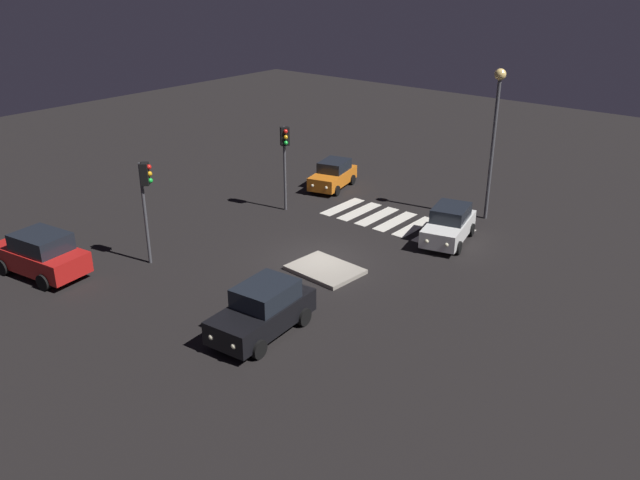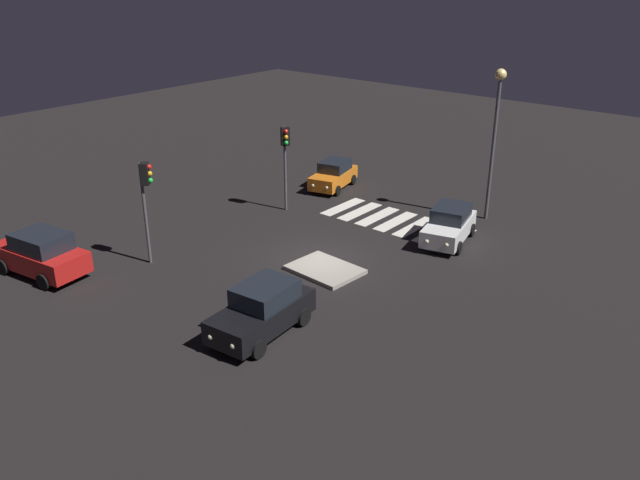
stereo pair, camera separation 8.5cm
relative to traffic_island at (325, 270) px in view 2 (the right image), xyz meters
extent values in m
plane|color=black|center=(0.90, -0.74, -0.09)|extent=(80.00, 80.00, 0.00)
cube|color=gray|center=(0.00, 0.00, 0.00)|extent=(3.13, 2.43, 0.18)
cube|color=silver|center=(-2.48, -6.31, 0.59)|extent=(2.55, 4.20, 0.80)
cube|color=black|center=(-2.42, -6.54, 1.31)|extent=(1.95, 2.31, 0.65)
cylinder|color=black|center=(-3.56, -5.32, 0.23)|extent=(0.37, 0.67, 0.63)
cylinder|color=black|center=(-1.96, -4.94, 0.23)|extent=(0.37, 0.67, 0.63)
cylinder|color=black|center=(-3.00, -7.68, 0.23)|extent=(0.37, 0.67, 0.63)
cylinder|color=black|center=(-1.39, -7.30, 0.23)|extent=(0.37, 0.67, 0.63)
sphere|color=#F2EABF|center=(-3.37, -4.55, 0.59)|extent=(0.21, 0.21, 0.21)
sphere|color=#F2EABF|center=(-2.47, -4.33, 0.59)|extent=(0.21, 0.21, 0.21)
cube|color=black|center=(-1.47, 5.42, 0.64)|extent=(2.21, 4.40, 0.87)
cube|color=black|center=(-1.45, 5.16, 1.43)|extent=(1.85, 2.32, 0.71)
cylinder|color=black|center=(-2.48, 6.65, 0.25)|extent=(0.31, 0.70, 0.68)
cylinder|color=black|center=(-0.70, 6.82, 0.25)|extent=(0.31, 0.70, 0.68)
cylinder|color=black|center=(-2.24, 4.03, 0.25)|extent=(0.31, 0.70, 0.68)
cylinder|color=black|center=(-0.46, 4.19, 0.25)|extent=(0.31, 0.70, 0.68)
sphere|color=#F2EABF|center=(-2.16, 7.45, 0.64)|extent=(0.23, 0.23, 0.23)
sphere|color=#F2EABF|center=(-1.16, 7.54, 0.64)|extent=(0.23, 0.23, 0.23)
cube|color=red|center=(9.28, 7.94, 0.67)|extent=(4.59, 2.46, 0.90)
cube|color=black|center=(9.02, 7.90, 1.48)|extent=(2.45, 2.00, 0.73)
cylinder|color=black|center=(10.50, 9.03, 0.26)|extent=(0.73, 0.35, 0.70)
cylinder|color=black|center=(10.75, 7.21, 0.26)|extent=(0.73, 0.35, 0.70)
cylinder|color=black|center=(7.81, 8.66, 0.26)|extent=(0.73, 0.35, 0.70)
cylinder|color=black|center=(8.06, 6.84, 0.26)|extent=(0.73, 0.35, 0.70)
sphere|color=#F2EABF|center=(11.48, 7.72, 0.67)|extent=(0.23, 0.23, 0.23)
cube|color=orange|center=(6.80, -9.09, 0.55)|extent=(2.41, 3.95, 0.75)
cube|color=black|center=(6.85, -9.31, 1.23)|extent=(1.84, 2.17, 0.61)
cylinder|color=black|center=(5.78, -8.17, 0.21)|extent=(0.35, 0.63, 0.59)
cylinder|color=black|center=(7.28, -7.80, 0.21)|extent=(0.35, 0.63, 0.59)
cylinder|color=black|center=(6.32, -10.39, 0.21)|extent=(0.35, 0.63, 0.59)
cylinder|color=black|center=(7.82, -10.02, 0.21)|extent=(0.35, 0.63, 0.59)
sphere|color=#F2EABF|center=(5.95, -7.45, 0.55)|extent=(0.20, 0.20, 0.20)
sphere|color=#F2EABF|center=(6.79, -7.24, 0.55)|extent=(0.20, 0.20, 0.20)
cylinder|color=#47474C|center=(6.49, -4.59, 2.21)|extent=(0.14, 0.14, 4.59)
cube|color=black|center=(6.34, -4.49, 4.02)|extent=(0.51, 0.54, 0.96)
sphere|color=red|center=(6.17, -4.38, 4.32)|extent=(0.22, 0.22, 0.22)
sphere|color=orange|center=(6.17, -4.38, 4.02)|extent=(0.22, 0.22, 0.22)
sphere|color=green|center=(6.17, -4.38, 3.72)|extent=(0.22, 0.22, 0.22)
cylinder|color=#47474C|center=(6.61, 4.28, 2.23)|extent=(0.14, 0.14, 4.63)
cube|color=black|center=(6.48, 4.16, 4.06)|extent=(0.53, 0.54, 0.96)
sphere|color=red|center=(6.33, 4.03, 4.36)|extent=(0.22, 0.22, 0.22)
sphere|color=orange|center=(6.33, 4.03, 4.06)|extent=(0.22, 0.22, 0.22)
sphere|color=green|center=(6.33, 4.03, 3.76)|extent=(0.22, 0.22, 0.22)
cylinder|color=#47474C|center=(-2.47, -10.32, 3.53)|extent=(0.18, 0.18, 7.24)
sphere|color=#F9D172|center=(-2.47, -10.32, 7.33)|extent=(0.56, 0.56, 0.56)
cube|color=silver|center=(-2.55, -6.89, -0.08)|extent=(0.70, 3.20, 0.02)
cube|color=silver|center=(-1.40, -6.89, -0.08)|extent=(0.70, 3.20, 0.02)
cube|color=silver|center=(-0.25, -6.89, -0.08)|extent=(0.70, 3.20, 0.02)
cube|color=silver|center=(0.90, -6.89, -0.08)|extent=(0.70, 3.20, 0.02)
cube|color=silver|center=(2.05, -6.89, -0.08)|extent=(0.70, 3.20, 0.02)
cube|color=silver|center=(3.20, -6.89, -0.08)|extent=(0.70, 3.20, 0.02)
cube|color=silver|center=(4.35, -6.89, -0.08)|extent=(0.70, 3.20, 0.02)
camera|label=1|loc=(-16.13, 19.94, 12.40)|focal=36.74mm
camera|label=2|loc=(-16.19, 19.89, 12.40)|focal=36.74mm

